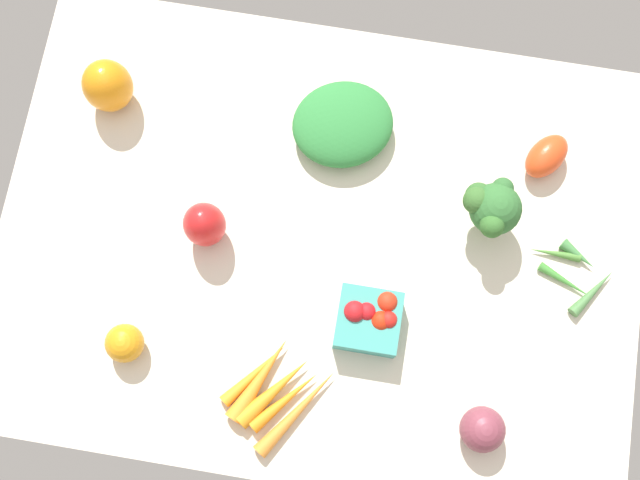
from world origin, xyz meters
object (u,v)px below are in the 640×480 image
at_px(heirloom_tomato_orange, 125,343).
at_px(leafy_greens_clump, 343,124).
at_px(carrot_bunch, 275,391).
at_px(bell_pepper_red, 205,225).
at_px(red_onion_near_basket, 482,429).
at_px(berry_basket, 369,319).
at_px(broccoli_head, 492,208).
at_px(okra_pile, 576,274).
at_px(roma_tomato, 546,156).
at_px(bell_pepper_orange, 108,86).

xyz_separation_m(heirloom_tomato_orange, leafy_greens_clump, (-0.27, -0.41, -0.00)).
bearing_deg(carrot_bunch, bell_pepper_red, -57.11).
bearing_deg(red_onion_near_basket, berry_basket, -35.56).
distance_m(berry_basket, broccoli_head, 0.26).
bearing_deg(broccoli_head, bell_pepper_red, 12.22).
relative_size(broccoli_head, okra_pile, 0.78).
height_order(broccoli_head, carrot_bunch, broccoli_head).
bearing_deg(bell_pepper_red, heirloom_tomato_orange, 66.22).
height_order(broccoli_head, bell_pepper_red, broccoli_head).
relative_size(roma_tomato, okra_pile, 0.59).
relative_size(broccoli_head, bell_pepper_orange, 1.10).
bearing_deg(red_onion_near_basket, bell_pepper_orange, -33.37).
xyz_separation_m(red_onion_near_basket, bell_pepper_orange, (0.67, -0.44, 0.02)).
relative_size(broccoli_head, heirloom_tomato_orange, 1.85).
height_order(bell_pepper_red, carrot_bunch, bell_pepper_red).
bearing_deg(bell_pepper_orange, broccoli_head, 170.38).
xyz_separation_m(heirloom_tomato_orange, roma_tomato, (-0.61, -0.41, -0.00)).
relative_size(heirloom_tomato_orange, bell_pepper_orange, 0.60).
xyz_separation_m(leafy_greens_clump, roma_tomato, (-0.33, -0.00, -0.00)).
distance_m(broccoli_head, roma_tomato, 0.15).
relative_size(leafy_greens_clump, bell_pepper_red, 1.70).
height_order(berry_basket, roma_tomato, berry_basket).
relative_size(broccoli_head, carrot_bunch, 0.59).
bearing_deg(bell_pepper_orange, berry_basket, 147.54).
height_order(berry_basket, okra_pile, berry_basket).
bearing_deg(bell_pepper_red, broccoli_head, -167.78).
xyz_separation_m(bell_pepper_red, carrot_bunch, (-0.15, 0.23, -0.04)).
distance_m(heirloom_tomato_orange, bell_pepper_red, 0.22).
height_order(leafy_greens_clump, roma_tomato, leafy_greens_clump).
distance_m(roma_tomato, bell_pepper_red, 0.56).
bearing_deg(berry_basket, bell_pepper_orange, -32.46).
xyz_separation_m(bell_pepper_orange, carrot_bunch, (-0.35, 0.44, -0.04)).
relative_size(roma_tomato, carrot_bunch, 0.45).
distance_m(berry_basket, okra_pile, 0.34).
bearing_deg(roma_tomato, bell_pepper_red, 145.90).
distance_m(leafy_greens_clump, carrot_bunch, 0.44).
bearing_deg(okra_pile, roma_tomato, -68.70).
bearing_deg(bell_pepper_orange, red_onion_near_basket, 146.63).
xyz_separation_m(broccoli_head, bell_pepper_red, (0.44, 0.09, -0.02)).
relative_size(heirloom_tomato_orange, carrot_bunch, 0.32).
bearing_deg(bell_pepper_orange, roma_tomato, -179.54).
height_order(leafy_greens_clump, okra_pile, leafy_greens_clump).
relative_size(bell_pepper_orange, bell_pepper_red, 1.03).
bearing_deg(bell_pepper_red, leafy_greens_clump, -131.89).
height_order(broccoli_head, bell_pepper_orange, broccoli_head).
height_order(broccoli_head, roma_tomato, broccoli_head).
relative_size(berry_basket, okra_pile, 0.68).
bearing_deg(heirloom_tomato_orange, bell_pepper_red, -113.78).
bearing_deg(carrot_bunch, bell_pepper_orange, -51.10).
xyz_separation_m(berry_basket, broccoli_head, (-0.16, -0.20, 0.04)).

